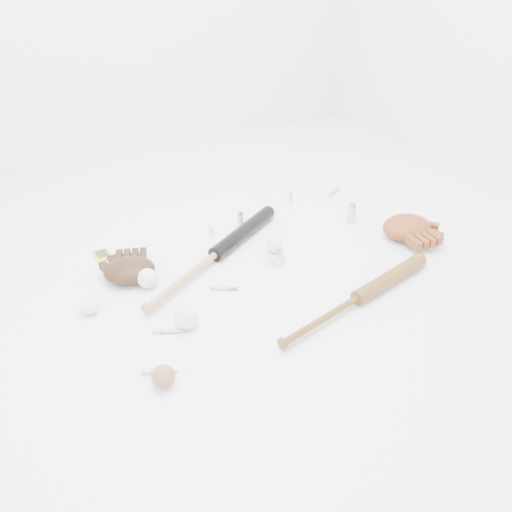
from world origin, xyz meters
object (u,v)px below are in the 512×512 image
bat_wood (358,298)px  glove_dark (129,270)px  bat_dark (216,254)px  pedestal (275,256)px

bat_wood → glove_dark: size_ratio=3.39×
bat_wood → glove_dark: 0.88m
bat_wood → bat_dark: bearing=111.8°
bat_dark → pedestal: bearing=-56.8°
bat_dark → bat_wood: bearing=-86.2°
bat_dark → pedestal: (0.21, -0.12, -0.01)m
pedestal → bat_dark: bearing=151.5°
glove_dark → bat_dark: bearing=13.3°
bat_wood → glove_dark: bearing=129.6°
bat_dark → glove_dark: glove_dark is taller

